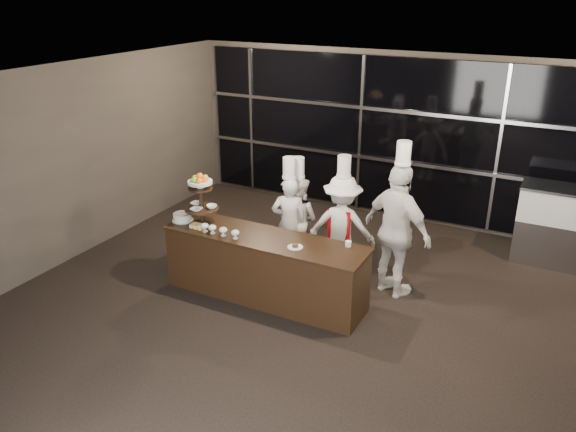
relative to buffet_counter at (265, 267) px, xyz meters
The scene contains 14 objects.
room 2.06m from the buffet_counter, 48.49° to the right, with size 10.00×10.00×10.00m.
window_wall 3.93m from the buffet_counter, 71.90° to the left, with size 8.60×0.10×2.80m.
buffet_counter is the anchor object (origin of this frame).
display_stand 1.33m from the buffet_counter, behind, with size 0.48×0.48×0.74m.
compotes 0.82m from the buffet_counter, 159.08° to the right, with size 0.60×0.11×0.12m.
layer_cake 1.41m from the buffet_counter, behind, with size 0.30×0.30×0.11m.
pastry_squares 1.09m from the buffet_counter, behind, with size 0.19×0.13×0.05m.
small_plate 0.70m from the buffet_counter, 11.08° to the right, with size 0.20×0.20×0.05m.
chef_cup 1.23m from the buffet_counter, 12.83° to the left, with size 0.08×0.08×0.07m, color white.
display_case 4.63m from the buffet_counter, 39.97° to the left, with size 1.37×0.60×1.24m.
chef_a 1.01m from the buffet_counter, 97.19° to the left, with size 0.63×0.54×1.75m.
chef_b 1.21m from the buffet_counter, 94.56° to the left, with size 0.72×0.59×1.69m.
chef_c 1.35m from the buffet_counter, 60.40° to the left, with size 1.08×0.74×1.83m.
chef_d 1.86m from the buffet_counter, 31.36° to the left, with size 1.20×0.88×2.20m.
Camera 1 is at (2.23, -4.55, 4.05)m, focal length 35.00 mm.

